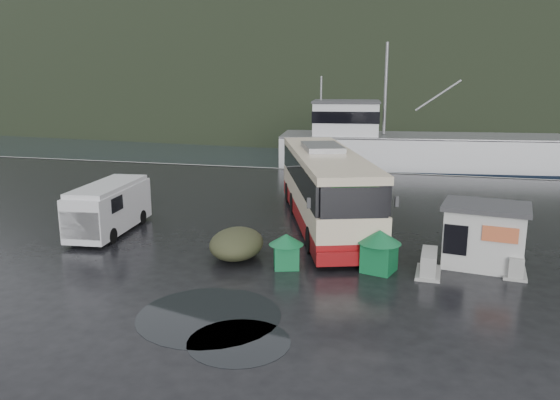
% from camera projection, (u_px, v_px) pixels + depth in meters
% --- Properties ---
extents(ground, '(160.00, 160.00, 0.00)m').
position_uv_depth(ground, '(278.00, 251.00, 22.58)').
color(ground, black).
rests_on(ground, ground).
extents(harbor_water, '(300.00, 180.00, 0.02)m').
position_uv_depth(harbor_water, '(397.00, 108.00, 126.51)').
color(harbor_water, black).
rests_on(harbor_water, ground).
extents(quay_edge, '(160.00, 0.60, 1.50)m').
position_uv_depth(quay_edge, '(344.00, 171.00, 41.48)').
color(quay_edge, '#999993').
rests_on(quay_edge, ground).
extents(headland, '(780.00, 540.00, 570.00)m').
position_uv_depth(headland, '(432.00, 92.00, 256.37)').
color(headland, black).
rests_on(headland, ground).
extents(coach_bus, '(7.48, 13.73, 3.79)m').
position_uv_depth(coach_bus, '(324.00, 224.00, 26.69)').
color(coach_bus, beige).
rests_on(coach_bus, ground).
extents(white_van, '(2.44, 5.69, 2.31)m').
position_uv_depth(white_van, '(111.00, 232.00, 25.25)').
color(white_van, silver).
rests_on(white_van, ground).
extents(waste_bin_left, '(1.40, 1.40, 1.58)m').
position_uv_depth(waste_bin_left, '(378.00, 271.00, 20.20)').
color(waste_bin_left, '#116233').
rests_on(waste_bin_left, ground).
extents(waste_bin_right, '(1.19, 1.19, 1.32)m').
position_uv_depth(waste_bin_right, '(286.00, 267.00, 20.60)').
color(waste_bin_right, '#116233').
rests_on(waste_bin_right, ground).
extents(dome_tent, '(2.40, 3.15, 1.16)m').
position_uv_depth(dome_tent, '(237.00, 257.00, 21.73)').
color(dome_tent, '#353721').
rests_on(dome_tent, ground).
extents(ticket_kiosk, '(3.41, 2.79, 2.41)m').
position_uv_depth(ticket_kiosk, '(482.00, 266.00, 20.78)').
color(ticket_kiosk, beige).
rests_on(ticket_kiosk, ground).
extents(jersey_barrier_a, '(0.94, 1.76, 0.86)m').
position_uv_depth(jersey_barrier_a, '(428.00, 274.00, 19.90)').
color(jersey_barrier_a, '#999993').
rests_on(jersey_barrier_a, ground).
extents(jersey_barrier_b, '(0.97, 1.68, 0.80)m').
position_uv_depth(jersey_barrier_b, '(514.00, 274.00, 19.88)').
color(jersey_barrier_b, '#999993').
rests_on(jersey_barrier_b, ground).
extents(fishing_trawler, '(29.05, 9.46, 11.41)m').
position_uv_depth(fishing_trawler, '(421.00, 160.00, 47.31)').
color(fishing_trawler, silver).
rests_on(fishing_trawler, ground).
extents(puddles, '(12.62, 15.74, 0.01)m').
position_uv_depth(puddles, '(315.00, 289.00, 18.45)').
color(puddles, black).
rests_on(puddles, ground).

